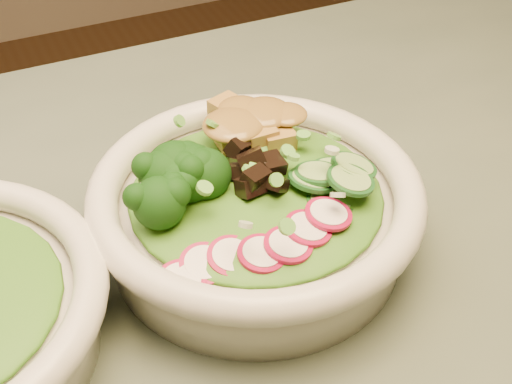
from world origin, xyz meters
name	(u,v)px	position (x,y,z in m)	size (l,w,h in m)	color
salad_bowl	(256,212)	(0.10, 0.06, 0.78)	(0.24, 0.24, 0.07)	silver
lettuce_bed	(256,191)	(0.10, 0.06, 0.80)	(0.18, 0.18, 0.02)	#215A13
broccoli_florets	(176,184)	(0.05, 0.07, 0.82)	(0.07, 0.06, 0.04)	black
radish_slices	(272,245)	(0.08, 0.00, 0.81)	(0.10, 0.04, 0.02)	maroon
cucumber_slices	(338,174)	(0.15, 0.04, 0.81)	(0.06, 0.06, 0.03)	#95B866
mushroom_heap	(254,168)	(0.10, 0.07, 0.82)	(0.06, 0.06, 0.04)	black
tofu_cubes	(248,134)	(0.12, 0.11, 0.81)	(0.08, 0.05, 0.03)	olive
peanut_sauce	(248,121)	(0.12, 0.11, 0.83)	(0.06, 0.05, 0.01)	brown
scallion_garnish	(256,168)	(0.10, 0.06, 0.83)	(0.17, 0.17, 0.02)	#5FAE3D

